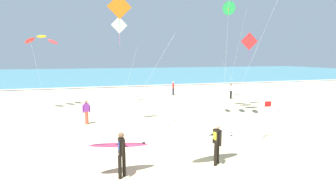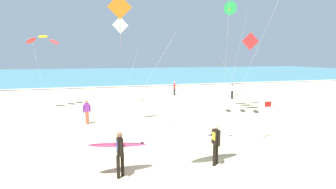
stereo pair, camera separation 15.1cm
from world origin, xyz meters
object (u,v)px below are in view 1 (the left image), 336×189
at_px(bystander_white_top, 231,91).
at_px(kite_diamond_scarlet_close, 249,43).
at_px(kite_delta_emerald_low, 229,9).
at_px(kite_arc_golden_distant, 42,40).
at_px(kite_diamond_ivory_mid, 120,27).
at_px(lifeguard_flag, 265,116).
at_px(surfer_lead, 121,148).
at_px(surfer_trailing, 214,138).
at_px(kite_diamond_amber_high, 121,10).
at_px(bystander_purple_top, 86,112).
at_px(bystander_red_top, 173,88).

bearing_deg(bystander_white_top, kite_diamond_scarlet_close, -100.95).
distance_m(kite_delta_emerald_low, kite_arc_golden_distant, 17.58).
bearing_deg(kite_diamond_ivory_mid, lifeguard_flag, -63.99).
distance_m(kite_diamond_scarlet_close, lifeguard_flag, 10.40).
xyz_separation_m(surfer_lead, surfer_trailing, (3.83, 0.13, 0.01)).
height_order(kite_diamond_amber_high, kite_delta_emerald_low, kite_delta_emerald_low).
bearing_deg(kite_arc_golden_distant, bystander_purple_top, -61.93).
bearing_deg(kite_diamond_scarlet_close, bystander_red_top, 117.79).
bearing_deg(surfer_lead, kite_delta_emerald_low, 50.42).
xyz_separation_m(kite_diamond_ivory_mid, kite_delta_emerald_low, (10.83, -0.03, 2.10)).
xyz_separation_m(surfer_lead, kite_arc_golden_distant, (-4.83, 14.66, 4.70)).
distance_m(surfer_lead, surfer_trailing, 3.84).
relative_size(kite_diamond_amber_high, bystander_white_top, 5.10).
bearing_deg(lifeguard_flag, bystander_white_top, 68.07).
bearing_deg(bystander_purple_top, kite_arc_golden_distant, 118.07).
bearing_deg(surfer_lead, surfer_trailing, 1.88).
bearing_deg(surfer_trailing, kite_diamond_scarlet_close, 52.26).
bearing_deg(kite_diamond_ivory_mid, surfer_trailing, -81.46).
bearing_deg(kite_diamond_amber_high, surfer_lead, -97.01).
relative_size(surfer_lead, bystander_purple_top, 1.42).
bearing_deg(kite_diamond_scarlet_close, kite_delta_emerald_low, 85.44).
distance_m(surfer_trailing, lifeguard_flag, 4.55).
height_order(kite_diamond_amber_high, kite_arc_golden_distant, kite_diamond_amber_high).
height_order(kite_delta_emerald_low, kite_arc_golden_distant, kite_delta_emerald_low).
distance_m(bystander_white_top, bystander_red_top, 6.43).
bearing_deg(bystander_purple_top, bystander_white_top, 25.36).
relative_size(kite_delta_emerald_low, kite_arc_golden_distant, 1.61).
bearing_deg(kite_diamond_amber_high, kite_diamond_ivory_mid, 84.89).
xyz_separation_m(kite_delta_emerald_low, bystander_white_top, (0.47, -0.07, -8.28)).
xyz_separation_m(kite_diamond_ivory_mid, lifeguard_flag, (6.22, -12.73, -5.72)).
bearing_deg(bystander_white_top, lifeguard_flag, -111.93).
height_order(surfer_trailing, kite_diamond_amber_high, kite_diamond_amber_high).
xyz_separation_m(kite_diamond_amber_high, kite_arc_golden_distant, (-5.73, 7.35, -1.45)).
xyz_separation_m(surfer_trailing, bystander_red_top, (3.98, 18.78, -0.24)).
distance_m(surfer_lead, bystander_purple_top, 8.31).
relative_size(kite_arc_golden_distant, kite_diamond_scarlet_close, 0.95).
distance_m(kite_diamond_scarlet_close, bystander_red_top, 10.32).
bearing_deg(surfer_trailing, bystander_purple_top, 122.87).
distance_m(surfer_lead, kite_diamond_ivory_mid, 16.27).
height_order(kite_arc_golden_distant, bystander_purple_top, kite_arc_golden_distant).
height_order(kite_diamond_ivory_mid, kite_arc_golden_distant, kite_diamond_ivory_mid).
bearing_deg(kite_diamond_ivory_mid, kite_diamond_scarlet_close, -22.15).
distance_m(kite_diamond_scarlet_close, bystander_purple_top, 14.51).
xyz_separation_m(kite_diamond_scarlet_close, bystander_red_top, (-4.28, 8.12, -4.73)).
xyz_separation_m(kite_diamond_ivory_mid, bystander_purple_top, (-2.97, -6.86, -6.18)).
distance_m(kite_diamond_amber_high, lifeguard_flag, 10.38).
height_order(kite_diamond_ivory_mid, bystander_red_top, kite_diamond_ivory_mid).
xyz_separation_m(surfer_trailing, kite_arc_golden_distant, (-8.66, 14.53, 4.69)).
relative_size(kite_diamond_ivory_mid, lifeguard_flag, 3.76).
bearing_deg(lifeguard_flag, kite_diamond_scarlet_close, 63.18).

